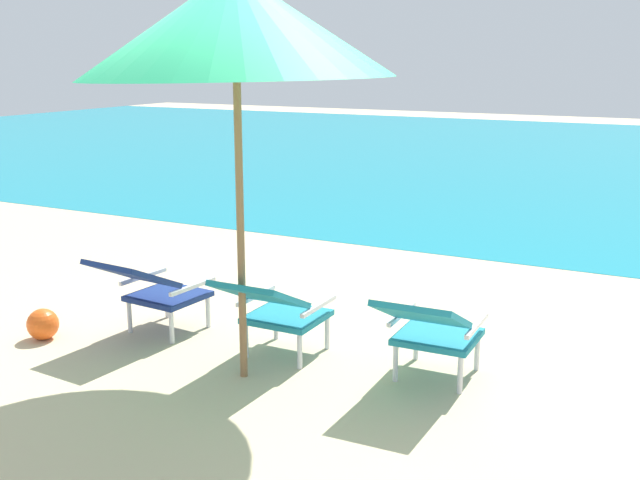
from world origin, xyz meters
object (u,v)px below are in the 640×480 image
object	(u,v)px
lounge_chair_left	(152,286)
lounge_chair_center	(274,307)
lounge_chair_right	(430,327)
beach_umbrella_center	(235,25)
beach_ball	(43,324)

from	to	relation	value
lounge_chair_left	lounge_chair_center	bearing A→B (deg)	0.10
lounge_chair_right	beach_umbrella_center	bearing A→B (deg)	-159.50
lounge_chair_right	beach_ball	xyz separation A→B (m)	(-2.90, -0.55, -0.28)
lounge_chair_center	beach_ball	world-z (taller)	lounge_chair_center
lounge_chair_center	lounge_chair_left	bearing A→B (deg)	-179.90
lounge_chair_left	beach_ball	xyz separation A→B (m)	(-0.71, -0.44, -0.28)
lounge_chair_left	lounge_chair_right	bearing A→B (deg)	2.96
lounge_chair_center	lounge_chair_right	distance (m)	1.11
lounge_chair_left	lounge_chair_right	size ratio (longest dim) A/B	1.03
lounge_chair_center	beach_umbrella_center	size ratio (longest dim) A/B	0.33
beach_umbrella_center	lounge_chair_left	bearing A→B (deg)	162.70
lounge_chair_left	beach_ball	bearing A→B (deg)	-148.58
lounge_chair_left	lounge_chair_center	world-z (taller)	same
beach_umbrella_center	lounge_chair_center	bearing A→B (deg)	80.44
lounge_chair_center	lounge_chair_right	world-z (taller)	same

